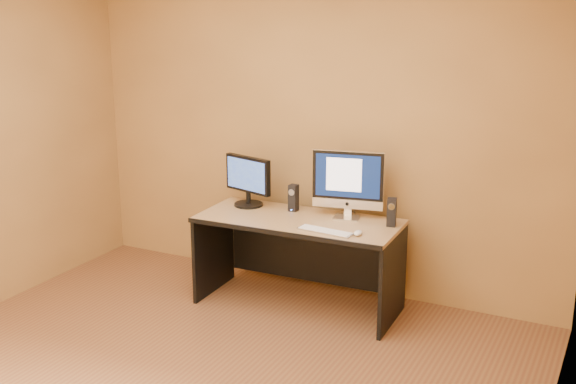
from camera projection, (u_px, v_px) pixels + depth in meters
name	position (u px, v px, depth m)	size (l,w,h in m)	color
walls	(164.00, 185.00, 3.90)	(4.00, 4.00, 2.60)	#A37A41
desk	(298.00, 263.00, 5.42)	(1.50, 0.66, 0.69)	#A88654
imac	(347.00, 184.00, 5.28)	(0.53, 0.20, 0.52)	silver
second_monitor	(248.00, 181.00, 5.61)	(0.45, 0.22, 0.39)	black
speaker_left	(294.00, 198.00, 5.50)	(0.06, 0.07, 0.21)	black
speaker_right	(392.00, 212.00, 5.14)	(0.06, 0.07, 0.21)	black
keyboard	(325.00, 231.00, 5.03)	(0.40, 0.11, 0.02)	silver
mouse	(358.00, 233.00, 4.97)	(0.05, 0.10, 0.03)	white
cable_a	(355.00, 214.00, 5.43)	(0.01, 0.01, 0.21)	black
cable_b	(346.00, 214.00, 5.44)	(0.01, 0.01, 0.17)	black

